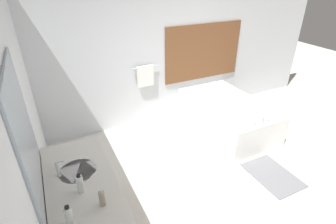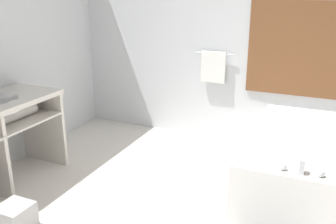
% 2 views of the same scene
% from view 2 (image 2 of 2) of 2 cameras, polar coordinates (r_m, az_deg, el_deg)
% --- Properties ---
extents(wall_back_with_blinds, '(7.40, 0.13, 2.70)m').
position_cam_2_polar(wall_back_with_blinds, '(4.77, 11.26, 10.88)').
color(wall_back_with_blinds, silver).
rests_on(wall_back_with_blinds, ground_plane).
extents(bathtub, '(1.10, 1.86, 0.69)m').
position_cam_2_polar(bathtub, '(4.00, 20.37, -6.92)').
color(bathtub, white).
rests_on(bathtub, ground_plane).
extents(waste_bin, '(0.26, 0.26, 0.25)m').
position_cam_2_polar(waste_bin, '(3.45, -22.24, -14.85)').
color(waste_bin, '#B2B2B2').
rests_on(waste_bin, ground_plane).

